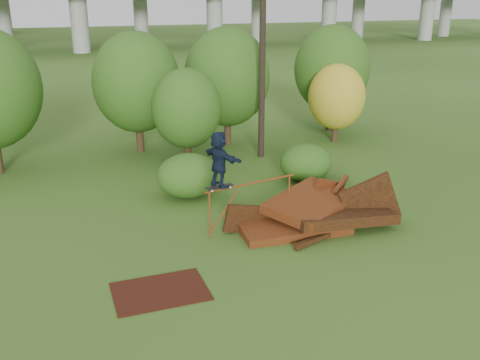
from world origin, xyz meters
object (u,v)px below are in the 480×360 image
object	(u,v)px
flat_plate	(160,291)
utility_pole	(262,39)
scrap_pile	(315,213)
skater	(219,159)

from	to	relation	value
flat_plate	utility_pole	bearing A→B (deg)	54.69
scrap_pile	flat_plate	world-z (taller)	scrap_pile
flat_plate	utility_pole	xyz separation A→B (m)	(7.10, 10.03, 5.26)
flat_plate	utility_pole	size ratio (longest dim) A/B	0.23
scrap_pile	utility_pole	world-z (taller)	utility_pole
flat_plate	skater	bearing A→B (deg)	46.30
scrap_pile	utility_pole	xyz separation A→B (m)	(1.48, 7.80, 4.86)
scrap_pile	utility_pole	size ratio (longest dim) A/B	0.57
flat_plate	utility_pole	world-z (taller)	utility_pole
flat_plate	scrap_pile	bearing A→B (deg)	21.60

